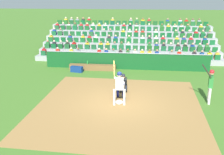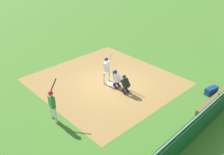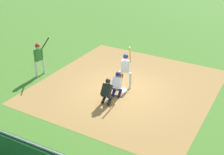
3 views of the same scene
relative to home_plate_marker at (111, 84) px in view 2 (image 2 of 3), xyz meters
name	(u,v)px [view 2 (image 2 of 3)]	position (x,y,z in m)	size (l,w,h in m)	color
ground_plane	(111,84)	(0.00, 0.00, -0.02)	(160.00, 160.00, 0.00)	#426F26
infield_dirt_patch	(106,81)	(0.00, 0.50, -0.01)	(8.58, 8.93, 0.01)	olive
home_plate_marker	(111,84)	(0.00, 0.00, 0.00)	(0.44, 0.44, 0.02)	white
batter_at_plate	(107,67)	(-0.02, 0.36, 1.15)	(0.69, 0.42, 2.38)	silver
catcher_crouching	(116,78)	(-0.02, -0.54, 0.69)	(0.49, 0.73, 1.25)	navy
home_plate_umpire	(125,83)	(-0.12, -1.39, 0.67)	(0.46, 0.51, 1.26)	black
dugout_wall	(203,120)	(0.00, -6.51, 0.61)	(12.58, 0.24, 1.31)	#114A1F
dugout_bench	(213,102)	(2.54, -5.96, 0.20)	(3.57, 0.40, 0.44)	brown
water_bottle_on_bench	(219,94)	(2.94, -6.02, 0.56)	(0.07, 0.07, 0.28)	green
equipment_duffel_bag	(211,91)	(3.62, -5.31, 0.20)	(0.91, 0.36, 0.43)	navy
on_deck_batter	(52,102)	(-4.82, -0.51, 1.15)	(0.77, 0.69, 2.23)	silver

